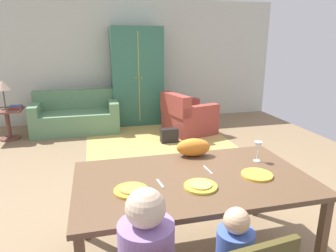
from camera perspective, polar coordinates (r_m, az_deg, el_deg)
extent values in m
cube|color=#856C4D|center=(4.34, -0.89, -9.07)|extent=(6.84, 6.35, 0.02)
cube|color=beige|center=(7.13, -6.94, 12.00)|extent=(6.84, 0.10, 2.70)
cube|color=brown|center=(2.48, 4.70, -10.00)|extent=(1.87, 1.09, 0.04)
cube|color=brown|center=(2.71, 26.98, -18.67)|extent=(0.06, 0.06, 0.72)
cube|color=brown|center=(2.99, -15.32, -14.05)|extent=(0.06, 0.06, 0.72)
cube|color=brown|center=(3.39, 16.25, -10.37)|extent=(0.06, 0.06, 0.72)
cylinder|color=yellow|center=(2.26, -6.99, -11.96)|extent=(0.25, 0.25, 0.02)
cylinder|color=gold|center=(2.26, -7.00, -11.62)|extent=(0.17, 0.17, 0.01)
cylinder|color=yellow|center=(2.32, 6.15, -11.22)|extent=(0.25, 0.25, 0.02)
cylinder|color=#D9A353|center=(2.31, 6.16, -10.89)|extent=(0.17, 0.17, 0.01)
cylinder|color=yellow|center=(2.59, 16.41, -8.80)|extent=(0.25, 0.25, 0.02)
cylinder|color=silver|center=(2.89, 16.38, -6.30)|extent=(0.06, 0.06, 0.01)
cylinder|color=silver|center=(2.87, 16.46, -5.41)|extent=(0.01, 0.01, 0.09)
cone|color=silver|center=(2.84, 16.60, -3.72)|extent=(0.07, 0.07, 0.09)
cube|color=silver|center=(2.36, -1.47, -10.76)|extent=(0.03, 0.15, 0.01)
cube|color=silver|center=(2.61, 7.54, -8.17)|extent=(0.03, 0.17, 0.01)
sphere|color=beige|center=(1.59, -4.26, -15.12)|extent=(0.21, 0.21, 0.21)
sphere|color=beige|center=(1.82, 12.80, -16.99)|extent=(0.15, 0.15, 0.15)
ellipsoid|color=orange|center=(2.88, 4.77, -4.02)|extent=(0.34, 0.20, 0.17)
cube|color=tan|center=(5.85, -2.24, -2.22)|extent=(2.60, 1.80, 0.01)
cube|color=#5A845C|center=(6.46, -16.84, 0.77)|extent=(1.69, 0.84, 0.42)
cube|color=#5A845C|center=(6.71, -17.00, 4.89)|extent=(1.69, 0.20, 0.40)
cube|color=#5A845C|center=(6.48, -23.72, 2.96)|extent=(0.18, 0.84, 0.20)
cube|color=#5A845C|center=(6.39, -10.30, 3.90)|extent=(0.18, 0.84, 0.20)
cube|color=#983D34|center=(6.16, 4.07, 0.69)|extent=(1.04, 1.05, 0.42)
cube|color=#983D34|center=(5.88, 1.38, 4.11)|extent=(0.42, 0.87, 0.40)
cube|color=#983D34|center=(5.81, 5.96, 2.88)|extent=(0.86, 0.40, 0.20)
cube|color=#983D34|center=(6.36, 2.44, 4.07)|extent=(0.86, 0.40, 0.20)
cube|color=#316A52|center=(6.78, -5.87, 9.29)|extent=(1.10, 0.56, 2.10)
cube|color=#AFA349|center=(6.50, -5.50, 9.02)|extent=(0.02, 0.01, 1.89)
sphere|color=#AFA349|center=(6.49, -6.02, 8.99)|extent=(0.04, 0.04, 0.04)
sphere|color=#AFA349|center=(6.50, -4.97, 9.03)|extent=(0.04, 0.04, 0.04)
cube|color=brown|center=(6.38, -28.21, 2.64)|extent=(0.56, 0.56, 0.03)
cylinder|color=brown|center=(6.44, -27.87, 0.13)|extent=(0.08, 0.08, 0.55)
cylinder|color=brown|center=(6.51, -27.58, -2.07)|extent=(0.36, 0.36, 0.03)
cylinder|color=#4F4634|center=(6.38, -28.23, 2.86)|extent=(0.16, 0.16, 0.02)
cylinder|color=#4F4634|center=(6.34, -28.45, 4.44)|extent=(0.02, 0.02, 0.34)
cone|color=beige|center=(6.30, -28.76, 6.75)|extent=(0.26, 0.26, 0.18)
cube|color=maroon|center=(6.35, -26.72, 3.05)|extent=(0.22, 0.16, 0.03)
cube|color=#394573|center=(6.37, -26.75, 3.34)|extent=(0.22, 0.16, 0.03)
cube|color=black|center=(5.57, 0.23, -1.78)|extent=(0.32, 0.16, 0.26)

